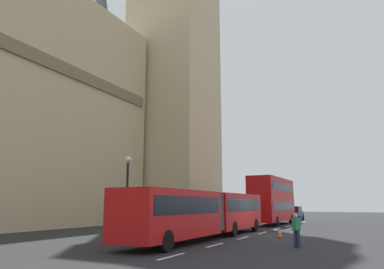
{
  "coord_description": "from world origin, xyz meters",
  "views": [
    {
      "loc": [
        -25.4,
        -7.73,
        2.16
      ],
      "look_at": [
        0.1,
        5.17,
        7.81
      ],
      "focal_mm": 32.94,
      "sensor_mm": 36.0,
      "label": 1
    }
  ],
  "objects_px": {
    "sedan_lead": "(295,213)",
    "articulated_bus": "(206,210)",
    "pedestrian_near_cones": "(296,229)",
    "street_lamp": "(127,190)",
    "traffic_cone_middle": "(293,226)",
    "double_decker_bus": "(273,199)",
    "traffic_cone_west": "(280,233)"
  },
  "relations": [
    {
      "from": "sedan_lead",
      "to": "articulated_bus",
      "type": "bearing_deg",
      "value": -179.98
    },
    {
      "from": "pedestrian_near_cones",
      "to": "street_lamp",
      "type": "bearing_deg",
      "value": 90.73
    },
    {
      "from": "sedan_lead",
      "to": "street_lamp",
      "type": "bearing_deg",
      "value": 171.9
    },
    {
      "from": "traffic_cone_middle",
      "to": "double_decker_bus",
      "type": "bearing_deg",
      "value": 25.87
    },
    {
      "from": "double_decker_bus",
      "to": "sedan_lead",
      "type": "bearing_deg",
      "value": 0.03
    },
    {
      "from": "double_decker_bus",
      "to": "sedan_lead",
      "type": "height_order",
      "value": "double_decker_bus"
    },
    {
      "from": "traffic_cone_middle",
      "to": "pedestrian_near_cones",
      "type": "height_order",
      "value": "pedestrian_near_cones"
    },
    {
      "from": "traffic_cone_west",
      "to": "street_lamp",
      "type": "height_order",
      "value": "street_lamp"
    },
    {
      "from": "pedestrian_near_cones",
      "to": "traffic_cone_west",
      "type": "bearing_deg",
      "value": 22.22
    },
    {
      "from": "sedan_lead",
      "to": "pedestrian_near_cones",
      "type": "relative_size",
      "value": 2.6
    },
    {
      "from": "articulated_bus",
      "to": "traffic_cone_middle",
      "type": "bearing_deg",
      "value": -18.84
    },
    {
      "from": "double_decker_bus",
      "to": "street_lamp",
      "type": "xyz_separation_m",
      "value": [
        -19.89,
        4.5,
        0.35
      ]
    },
    {
      "from": "traffic_cone_middle",
      "to": "pedestrian_near_cones",
      "type": "distance_m",
      "value": 12.82
    },
    {
      "from": "double_decker_bus",
      "to": "pedestrian_near_cones",
      "type": "bearing_deg",
      "value": -162.76
    },
    {
      "from": "articulated_bus",
      "to": "double_decker_bus",
      "type": "relative_size",
      "value": 1.54
    },
    {
      "from": "double_decker_bus",
      "to": "pedestrian_near_cones",
      "type": "distance_m",
      "value": 20.76
    },
    {
      "from": "sedan_lead",
      "to": "street_lamp",
      "type": "xyz_separation_m",
      "value": [
        -31.59,
        4.5,
        2.14
      ]
    },
    {
      "from": "double_decker_bus",
      "to": "sedan_lead",
      "type": "xyz_separation_m",
      "value": [
        11.7,
        0.01,
        -1.8
      ]
    },
    {
      "from": "double_decker_bus",
      "to": "traffic_cone_west",
      "type": "bearing_deg",
      "value": -164.51
    },
    {
      "from": "traffic_cone_west",
      "to": "pedestrian_near_cones",
      "type": "distance_m",
      "value": 5.42
    },
    {
      "from": "traffic_cone_middle",
      "to": "sedan_lead",
      "type": "bearing_deg",
      "value": 10.5
    },
    {
      "from": "articulated_bus",
      "to": "street_lamp",
      "type": "xyz_separation_m",
      "value": [
        -2.42,
        4.51,
        1.31
      ]
    },
    {
      "from": "articulated_bus",
      "to": "pedestrian_near_cones",
      "type": "xyz_separation_m",
      "value": [
        -2.29,
        -6.12,
        -0.83
      ]
    },
    {
      "from": "double_decker_bus",
      "to": "traffic_cone_middle",
      "type": "bearing_deg",
      "value": -154.13
    },
    {
      "from": "traffic_cone_west",
      "to": "articulated_bus",
      "type": "bearing_deg",
      "value": 123.45
    },
    {
      "from": "articulated_bus",
      "to": "pedestrian_near_cones",
      "type": "bearing_deg",
      "value": -110.46
    },
    {
      "from": "double_decker_bus",
      "to": "traffic_cone_middle",
      "type": "distance_m",
      "value": 8.38
    },
    {
      "from": "articulated_bus",
      "to": "sedan_lead",
      "type": "relative_size",
      "value": 3.81
    },
    {
      "from": "articulated_bus",
      "to": "traffic_cone_west",
      "type": "bearing_deg",
      "value": -56.55
    },
    {
      "from": "double_decker_bus",
      "to": "traffic_cone_west",
      "type": "relative_size",
      "value": 18.73
    },
    {
      "from": "double_decker_bus",
      "to": "articulated_bus",
      "type": "bearing_deg",
      "value": -179.99
    },
    {
      "from": "double_decker_bus",
      "to": "traffic_cone_middle",
      "type": "xyz_separation_m",
      "value": [
        -7.22,
        -3.5,
        -2.43
      ]
    }
  ]
}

